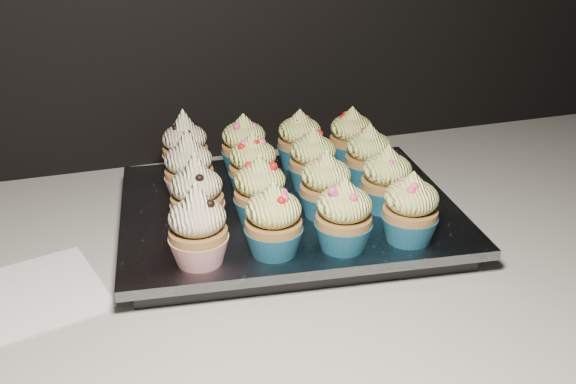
{
  "coord_description": "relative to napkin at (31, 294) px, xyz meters",
  "views": [
    {
      "loc": [
        -0.16,
        1.04,
        1.29
      ],
      "look_at": [
        0.06,
        1.73,
        0.95
      ],
      "focal_mm": 40.0,
      "sensor_mm": 36.0,
      "label": 1
    }
  ],
  "objects": [
    {
      "name": "cupcake_11",
      "position": [
        0.43,
        0.09,
        0.07
      ],
      "size": [
        0.06,
        0.06,
        0.08
      ],
      "color": "#195B79",
      "rests_on": "foil_lining"
    },
    {
      "name": "cupcake_8",
      "position": [
        0.2,
        0.12,
        0.07
      ],
      "size": [
        0.06,
        0.06,
        0.1
      ],
      "color": "#AE181C",
      "rests_on": "foil_lining"
    },
    {
      "name": "baking_tray",
      "position": [
        0.31,
        0.06,
        0.01
      ],
      "size": [
        0.41,
        0.33,
        0.02
      ],
      "primitive_type": "cube",
      "rotation": [
        0.0,
        0.0,
        -0.12
      ],
      "color": "black",
      "rests_on": "worktop"
    },
    {
      "name": "cupcake_3",
      "position": [
        0.41,
        -0.07,
        0.07
      ],
      "size": [
        0.06,
        0.06,
        0.08
      ],
      "color": "#195B79",
      "rests_on": "foil_lining"
    },
    {
      "name": "napkin",
      "position": [
        0.0,
        0.0,
        0.0
      ],
      "size": [
        0.17,
        0.17,
        0.0
      ],
      "primitive_type": "cube",
      "rotation": [
        0.0,
        0.0,
        0.26
      ],
      "color": "white",
      "rests_on": "worktop"
    },
    {
      "name": "cupcake_2",
      "position": [
        0.33,
        -0.06,
        0.07
      ],
      "size": [
        0.06,
        0.06,
        0.08
      ],
      "color": "#195B79",
      "rests_on": "foil_lining"
    },
    {
      "name": "cupcake_15",
      "position": [
        0.44,
        0.16,
        0.07
      ],
      "size": [
        0.06,
        0.06,
        0.08
      ],
      "color": "#195B79",
      "rests_on": "foil_lining"
    },
    {
      "name": "cupcake_10",
      "position": [
        0.35,
        0.1,
        0.07
      ],
      "size": [
        0.06,
        0.06,
        0.08
      ],
      "color": "#195B79",
      "rests_on": "foil_lining"
    },
    {
      "name": "cupcake_1",
      "position": [
        0.26,
        -0.05,
        0.07
      ],
      "size": [
        0.06,
        0.06,
        0.08
      ],
      "color": "#195B79",
      "rests_on": "foil_lining"
    },
    {
      "name": "cupcake_6",
      "position": [
        0.34,
        0.02,
        0.07
      ],
      "size": [
        0.06,
        0.06,
        0.08
      ],
      "color": "#195B79",
      "rests_on": "foil_lining"
    },
    {
      "name": "cupcake_4",
      "position": [
        0.19,
        0.04,
        0.07
      ],
      "size": [
        0.06,
        0.06,
        0.1
      ],
      "color": "#AE181C",
      "rests_on": "foil_lining"
    },
    {
      "name": "cupcake_5",
      "position": [
        0.26,
        0.03,
        0.07
      ],
      "size": [
        0.06,
        0.06,
        0.08
      ],
      "color": "#195B79",
      "rests_on": "foil_lining"
    },
    {
      "name": "cupcake_9",
      "position": [
        0.28,
        0.1,
        0.07
      ],
      "size": [
        0.06,
        0.06,
        0.08
      ],
      "color": "#195B79",
      "rests_on": "foil_lining"
    },
    {
      "name": "cupcake_13",
      "position": [
        0.28,
        0.18,
        0.07
      ],
      "size": [
        0.06,
        0.06,
        0.08
      ],
      "color": "#195B79",
      "rests_on": "foil_lining"
    },
    {
      "name": "cupcake_14",
      "position": [
        0.36,
        0.17,
        0.07
      ],
      "size": [
        0.06,
        0.06,
        0.08
      ],
      "color": "#195B79",
      "rests_on": "foil_lining"
    },
    {
      "name": "worktop",
      "position": [
        0.25,
        0.03,
        -0.02
      ],
      "size": [
        2.44,
        0.64,
        0.04
      ],
      "primitive_type": "cube",
      "color": "beige",
      "rests_on": "cabinet"
    },
    {
      "name": "cupcake_12",
      "position": [
        0.2,
        0.19,
        0.07
      ],
      "size": [
        0.06,
        0.06,
        0.1
      ],
      "color": "#AE181C",
      "rests_on": "foil_lining"
    },
    {
      "name": "foil_lining",
      "position": [
        0.31,
        0.06,
        0.03
      ],
      "size": [
        0.45,
        0.37,
        0.01
      ],
      "primitive_type": "cube",
      "rotation": [
        0.0,
        0.0,
        -0.12
      ],
      "color": "silver",
      "rests_on": "baking_tray"
    },
    {
      "name": "cupcake_7",
      "position": [
        0.42,
        0.01,
        0.07
      ],
      "size": [
        0.06,
        0.06,
        0.08
      ],
      "color": "#195B79",
      "rests_on": "foil_lining"
    },
    {
      "name": "cupcake_0",
      "position": [
        0.18,
        -0.04,
        0.07
      ],
      "size": [
        0.06,
        0.06,
        0.1
      ],
      "color": "#AE181C",
      "rests_on": "foil_lining"
    }
  ]
}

